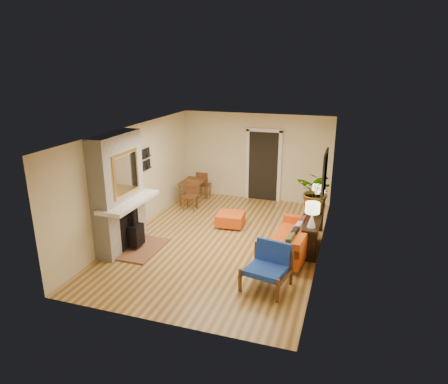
{
  "coord_description": "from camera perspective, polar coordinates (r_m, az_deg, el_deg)",
  "views": [
    {
      "loc": [
        2.74,
        -8.14,
        4.03
      ],
      "look_at": [
        0.0,
        0.2,
        1.15
      ],
      "focal_mm": 32.0,
      "sensor_mm": 36.0,
      "label": 1
    }
  ],
  "objects": [
    {
      "name": "dining_table",
      "position": [
        11.82,
        -4.15,
        0.96
      ],
      "size": [
        0.67,
        1.55,
        0.83
      ],
      "color": "brown",
      "rests_on": "ground"
    },
    {
      "name": "blue_chair",
      "position": [
        7.59,
        6.43,
        -10.14
      ],
      "size": [
        0.93,
        0.91,
        0.83
      ],
      "color": "brown",
      "rests_on": "ground"
    },
    {
      "name": "lamp_far",
      "position": [
        9.74,
        13.35,
        -0.09
      ],
      "size": [
        0.3,
        0.3,
        0.54
      ],
      "color": "white",
      "rests_on": "console_table"
    },
    {
      "name": "sofa",
      "position": [
        8.89,
        10.01,
        -6.76
      ],
      "size": [
        1.01,
        1.98,
        0.75
      ],
      "color": "silver",
      "rests_on": "ground"
    },
    {
      "name": "houseplant",
      "position": [
        9.36,
        13.15,
        0.09
      ],
      "size": [
        1.06,
        0.99,
        0.96
      ],
      "primitive_type": "imported",
      "rotation": [
        0.0,
        0.0,
        -0.33
      ],
      "color": "#1E5919",
      "rests_on": "console_table"
    },
    {
      "name": "fireplace",
      "position": [
        9.02,
        -14.62,
        -0.48
      ],
      "size": [
        1.09,
        1.68,
        2.6
      ],
      "color": "white",
      "rests_on": "ground"
    },
    {
      "name": "room_shell",
      "position": [
        11.34,
        6.77,
        3.79
      ],
      "size": [
        6.5,
        6.5,
        6.5
      ],
      "color": "tan",
      "rests_on": "ground"
    },
    {
      "name": "console_table",
      "position": [
        9.29,
        12.75,
        -4.15
      ],
      "size": [
        0.34,
        1.85,
        0.72
      ],
      "color": "black",
      "rests_on": "ground"
    },
    {
      "name": "lamp_near",
      "position": [
        8.48,
        12.49,
        -2.79
      ],
      "size": [
        0.3,
        0.3,
        0.54
      ],
      "color": "white",
      "rests_on": "console_table"
    },
    {
      "name": "ottoman",
      "position": [
        10.24,
        0.92,
        -3.82
      ],
      "size": [
        0.72,
        0.72,
        0.34
      ],
      "color": "silver",
      "rests_on": "ground"
    }
  ]
}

